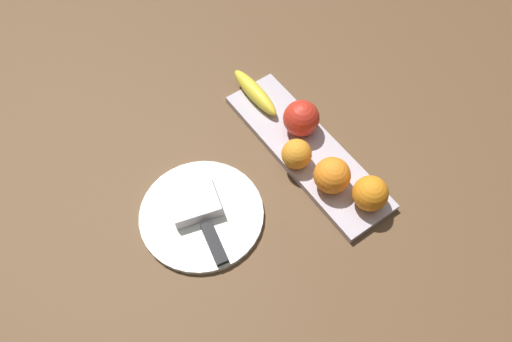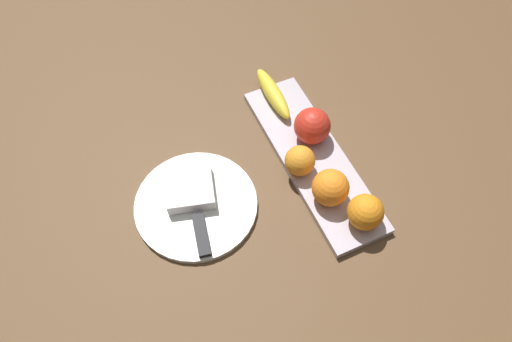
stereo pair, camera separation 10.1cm
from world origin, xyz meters
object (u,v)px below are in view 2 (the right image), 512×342
object	(u,v)px
apple	(312,126)
folded_napkin	(190,187)
orange_near_apple	(330,188)
orange_center	(300,161)
orange_near_banana	(365,212)
knife	(200,228)
dinner_plate	(196,205)
fruit_tray	(313,159)
banana	(273,93)

from	to	relation	value
apple	folded_napkin	distance (m)	0.29
orange_near_apple	orange_center	size ratio (longest dim) A/B	1.18
orange_near_apple	orange_center	distance (m)	0.09
orange_near_banana	knife	distance (m)	0.32
orange_near_apple	dinner_plate	distance (m)	0.27
apple	fruit_tray	bearing A→B (deg)	158.36
dinner_plate	orange_near_banana	bearing A→B (deg)	-121.52
dinner_plate	banana	bearing A→B (deg)	-55.12
apple	knife	world-z (taller)	apple
dinner_plate	knife	xyz separation A→B (m)	(-0.06, 0.01, 0.01)
orange_near_apple	orange_near_banana	world-z (taller)	orange_near_apple
fruit_tray	dinner_plate	world-z (taller)	fruit_tray
fruit_tray	apple	xyz separation A→B (m)	(0.05, -0.02, 0.05)
fruit_tray	folded_napkin	world-z (taller)	folded_napkin
banana	orange_near_banana	world-z (taller)	orange_near_banana
banana	folded_napkin	size ratio (longest dim) A/B	1.58
orange_near_banana	orange_center	distance (m)	0.17
orange_near_banana	banana	bearing A→B (deg)	4.10
fruit_tray	knife	distance (m)	0.29
orange_center	folded_napkin	world-z (taller)	orange_center
orange_near_apple	folded_napkin	bearing A→B (deg)	62.19
fruit_tray	orange_near_apple	xyz separation A→B (m)	(-0.10, 0.02, 0.05)
dinner_plate	folded_napkin	bearing A→B (deg)	0.00
banana	dinner_plate	xyz separation A→B (m)	(-0.18, 0.26, -0.03)
orange_near_apple	dinner_plate	xyz separation A→B (m)	(0.10, 0.25, -0.05)
fruit_tray	banana	size ratio (longest dim) A/B	2.76
knife	apple	bearing A→B (deg)	-59.29
fruit_tray	orange_near_banana	size ratio (longest dim) A/B	6.16
orange_near_apple	orange_near_banana	bearing A→B (deg)	-154.57
fruit_tray	folded_napkin	bearing A→B (deg)	83.36
orange_center	fruit_tray	bearing A→B (deg)	-69.54
apple	orange_near_apple	world-z (taller)	apple
fruit_tray	orange_near_apple	world-z (taller)	orange_near_apple
folded_napkin	apple	bearing A→B (deg)	-86.72
fruit_tray	banana	world-z (taller)	banana
apple	dinner_plate	world-z (taller)	apple
banana	knife	distance (m)	0.36
banana	orange_center	bearing A→B (deg)	-9.19
orange_near_banana	dinner_plate	bearing A→B (deg)	58.48
knife	orange_near_apple	bearing A→B (deg)	-87.89
banana	orange_center	xyz separation A→B (m)	(-0.20, 0.03, 0.01)
apple	orange_near_apple	distance (m)	0.15
dinner_plate	knife	size ratio (longest dim) A/B	1.39
fruit_tray	folded_napkin	size ratio (longest dim) A/B	4.35
dinner_plate	folded_napkin	size ratio (longest dim) A/B	2.48
orange_center	dinner_plate	xyz separation A→B (m)	(0.02, 0.23, -0.04)
fruit_tray	orange_near_banana	distance (m)	0.18
knife	dinner_plate	bearing A→B (deg)	-0.97
folded_napkin	knife	size ratio (longest dim) A/B	0.56
orange_near_banana	folded_napkin	size ratio (longest dim) A/B	0.71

